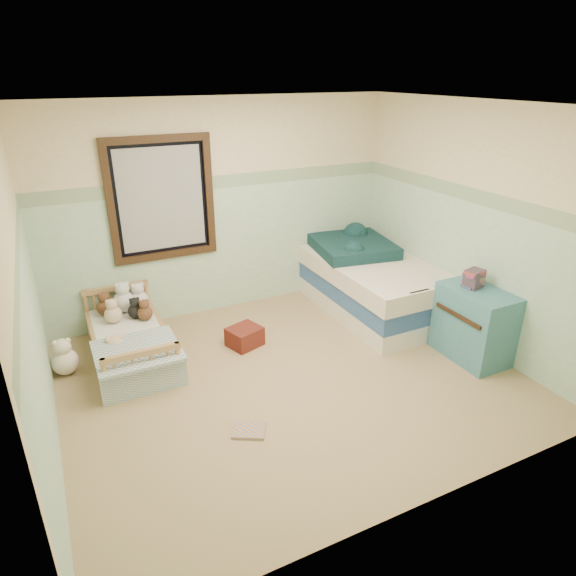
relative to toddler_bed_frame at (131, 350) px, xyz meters
name	(u,v)px	position (x,y,z in m)	size (l,w,h in m)	color
floor	(290,378)	(1.32, -1.05, -0.10)	(4.20, 3.60, 0.02)	#937A55
ceiling	(291,104)	(1.32, -1.05, 2.42)	(4.20, 3.60, 0.02)	silver
wall_back	(222,209)	(1.32, 0.75, 1.16)	(4.20, 0.04, 2.50)	beige
wall_front	(429,352)	(1.32, -2.85, 1.16)	(4.20, 0.04, 2.50)	beige
wall_left	(25,302)	(-0.78, -1.05, 1.16)	(0.04, 3.60, 2.50)	beige
wall_right	(470,226)	(3.42, -1.05, 1.16)	(0.04, 3.60, 2.50)	beige
wainscot_mint	(225,250)	(1.32, 0.74, 0.66)	(4.20, 0.01, 1.50)	#9DBF9D
border_strip	(221,182)	(1.32, 0.74, 1.48)	(4.20, 0.01, 0.15)	#447747
window_frame	(162,199)	(0.62, 0.71, 1.36)	(1.16, 0.06, 1.36)	black
window_blinds	(162,199)	(0.62, 0.72, 1.36)	(0.92, 0.01, 1.12)	#B5B5B0
toddler_bed_frame	(131,350)	(0.00, 0.00, 0.00)	(0.72, 1.43, 0.18)	#A6743B
toddler_mattress	(130,337)	(0.00, 0.00, 0.15)	(0.66, 1.37, 0.12)	silver
patchwork_quilt	(137,351)	(0.00, -0.45, 0.23)	(0.78, 0.72, 0.03)	#608FC7
plush_bed_brown	(105,307)	(-0.15, 0.50, 0.30)	(0.18, 0.18, 0.18)	brown
plush_bed_white	(124,302)	(0.05, 0.50, 0.33)	(0.23, 0.23, 0.23)	silver
plush_bed_tan	(113,315)	(-0.10, 0.28, 0.30)	(0.18, 0.18, 0.18)	beige
plush_bed_dark	(136,311)	(0.13, 0.28, 0.29)	(0.16, 0.16, 0.16)	black
plush_floor_cream	(65,362)	(-0.63, -0.01, 0.04)	(0.26, 0.26, 0.26)	#FAEACD
plush_floor_tan	(117,359)	(-0.17, -0.19, 0.04)	(0.26, 0.26, 0.26)	beige
twin_bed_frame	(367,299)	(2.87, -0.08, 0.02)	(1.06, 2.11, 0.22)	white
twin_boxspring	(368,283)	(2.87, -0.08, 0.24)	(1.06, 2.11, 0.22)	navy
twin_mattress	(369,267)	(2.87, -0.08, 0.46)	(1.10, 2.15, 0.22)	silver
teal_blanket	(353,246)	(2.82, 0.22, 0.64)	(0.90, 0.95, 0.14)	black
dresser	(474,324)	(3.17, -1.52, 0.28)	(0.47, 0.75, 0.75)	teal
book_stack	(474,279)	(3.17, -1.43, 0.75)	(0.18, 0.14, 0.18)	brown
red_pillow	(245,337)	(1.15, -0.28, 0.01)	(0.33, 0.29, 0.21)	maroon
floor_book	(249,431)	(0.65, -1.62, -0.08)	(0.27, 0.21, 0.02)	orange
extra_plush_0	(139,300)	(0.21, 0.51, 0.31)	(0.21, 0.21, 0.21)	silver
extra_plush_1	(145,313)	(0.21, 0.19, 0.29)	(0.16, 0.16, 0.16)	brown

